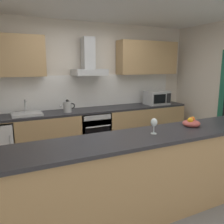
% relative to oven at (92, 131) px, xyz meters
% --- Properties ---
extents(ground, '(5.96, 4.65, 0.02)m').
position_rel_oven_xyz_m(ground, '(-0.07, -1.48, -0.47)').
color(ground, gray).
extents(wall_back, '(5.96, 0.12, 2.60)m').
position_rel_oven_xyz_m(wall_back, '(-0.07, 0.41, 0.84)').
color(wall_back, silver).
rests_on(wall_back, ground).
extents(backsplash_tile, '(4.21, 0.02, 0.66)m').
position_rel_oven_xyz_m(backsplash_tile, '(-0.07, 0.33, 0.77)').
color(backsplash_tile, white).
extents(counter_back, '(4.36, 0.60, 0.90)m').
position_rel_oven_xyz_m(counter_back, '(-0.07, 0.03, -0.01)').
color(counter_back, tan).
rests_on(counter_back, ground).
extents(counter_island, '(3.63, 0.64, 0.99)m').
position_rel_oven_xyz_m(counter_island, '(-0.11, -2.14, 0.04)').
color(counter_island, tan).
rests_on(counter_island, ground).
extents(upper_cabinets, '(4.30, 0.32, 0.70)m').
position_rel_oven_xyz_m(upper_cabinets, '(-0.07, 0.18, 1.45)').
color(upper_cabinets, tan).
extents(oven, '(0.60, 0.62, 0.80)m').
position_rel_oven_xyz_m(oven, '(0.00, 0.00, 0.00)').
color(oven, slate).
rests_on(oven, ground).
extents(microwave, '(0.50, 0.38, 0.30)m').
position_rel_oven_xyz_m(microwave, '(1.53, -0.03, 0.59)').
color(microwave, '#B7BABC').
rests_on(microwave, counter_back).
extents(sink, '(0.50, 0.40, 0.26)m').
position_rel_oven_xyz_m(sink, '(-1.21, 0.01, 0.47)').
color(sink, silver).
rests_on(sink, counter_back).
extents(kettle, '(0.29, 0.15, 0.24)m').
position_rel_oven_xyz_m(kettle, '(-0.49, -0.03, 0.55)').
color(kettle, '#B7BABC').
rests_on(kettle, counter_back).
extents(range_hood, '(0.62, 0.45, 0.72)m').
position_rel_oven_xyz_m(range_hood, '(0.00, 0.13, 1.33)').
color(range_hood, '#B7BABC').
extents(wine_glass, '(0.08, 0.08, 0.18)m').
position_rel_oven_xyz_m(wine_glass, '(-0.08, -2.14, 0.66)').
color(wine_glass, silver).
rests_on(wine_glass, counter_island).
extents(fruit_bowl, '(0.22, 0.22, 0.13)m').
position_rel_oven_xyz_m(fruit_bowl, '(0.54, -2.07, 0.58)').
color(fruit_bowl, '#B24C47').
rests_on(fruit_bowl, counter_island).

